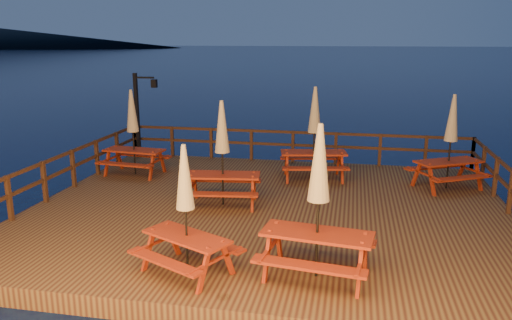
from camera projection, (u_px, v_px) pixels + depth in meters
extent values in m
plane|color=black|center=(269.00, 222.00, 12.81)|extent=(500.00, 500.00, 0.00)
cube|color=#432215|center=(269.00, 215.00, 12.76)|extent=(12.00, 10.00, 0.40)
cylinder|color=#382311|center=(140.00, 175.00, 18.31)|extent=(0.24, 0.24, 1.40)
cylinder|color=#382311|center=(291.00, 183.00, 17.26)|extent=(0.24, 0.24, 1.40)
cylinder|color=#382311|center=(462.00, 193.00, 16.22)|extent=(0.24, 0.24, 1.40)
cube|color=#382311|center=(293.00, 132.00, 17.08)|extent=(11.70, 0.06, 0.09)
cube|color=#382311|center=(293.00, 145.00, 17.19)|extent=(11.70, 0.06, 0.09)
cube|color=#382311|center=(165.00, 141.00, 18.07)|extent=(0.10, 0.10, 1.10)
cube|color=#382311|center=(293.00, 146.00, 17.20)|extent=(0.10, 0.10, 1.10)
cube|color=#382311|center=(435.00, 152.00, 16.33)|extent=(0.10, 0.10, 1.10)
cube|color=#382311|center=(58.00, 157.00, 13.55)|extent=(0.06, 9.70, 0.09)
cube|color=#382311|center=(59.00, 173.00, 13.66)|extent=(0.06, 9.70, 0.09)
cube|color=#382311|center=(59.00, 175.00, 13.67)|extent=(0.10, 0.10, 1.10)
cube|color=#382311|center=(123.00, 145.00, 17.37)|extent=(0.10, 0.10, 1.10)
cube|color=#382311|center=(480.00, 161.00, 15.18)|extent=(0.10, 0.10, 1.10)
cube|color=black|center=(137.00, 116.00, 17.72)|extent=(0.12, 0.12, 3.00)
cube|color=black|center=(144.00, 78.00, 17.33)|extent=(0.70, 0.06, 0.06)
cube|color=black|center=(154.00, 84.00, 17.31)|extent=(0.18, 0.18, 0.28)
sphere|color=#E3AE5B|center=(154.00, 84.00, 17.31)|extent=(0.14, 0.14, 0.14)
cube|color=maroon|center=(187.00, 237.00, 9.05)|extent=(1.80, 1.34, 0.05)
cube|color=maroon|center=(208.00, 241.00, 9.55)|extent=(1.63, 0.98, 0.05)
cube|color=maroon|center=(164.00, 262.00, 8.68)|extent=(1.63, 0.98, 0.05)
cube|color=maroon|center=(173.00, 240.00, 9.79)|extent=(0.09, 0.11, 0.70)
cube|color=maroon|center=(149.00, 250.00, 9.31)|extent=(0.09, 0.11, 0.70)
cube|color=maroon|center=(227.00, 259.00, 8.96)|extent=(0.09, 0.11, 0.70)
cube|color=maroon|center=(204.00, 271.00, 8.48)|extent=(0.09, 0.11, 0.70)
cylinder|color=black|center=(186.00, 212.00, 8.94)|extent=(0.04, 0.04, 2.34)
cone|color=tan|center=(184.00, 177.00, 8.78)|extent=(0.34, 0.34, 1.17)
sphere|color=black|center=(183.00, 147.00, 8.65)|extent=(0.07, 0.07, 0.07)
cube|color=maroon|center=(134.00, 150.00, 15.61)|extent=(1.93, 0.91, 0.05)
cube|color=maroon|center=(145.00, 155.00, 16.26)|extent=(1.88, 0.47, 0.05)
cube|color=maroon|center=(124.00, 165.00, 15.10)|extent=(1.88, 0.47, 0.05)
cube|color=maroon|center=(119.00, 158.00, 16.24)|extent=(0.07, 0.11, 0.78)
cube|color=maroon|center=(107.00, 163.00, 15.60)|extent=(0.07, 0.11, 0.78)
cube|color=maroon|center=(162.00, 161.00, 15.80)|extent=(0.07, 0.11, 0.78)
cube|color=maroon|center=(152.00, 167.00, 15.17)|extent=(0.07, 0.11, 0.78)
cylinder|color=black|center=(133.00, 134.00, 15.48)|extent=(0.05, 0.05, 2.59)
cone|color=tan|center=(132.00, 111.00, 15.31)|extent=(0.37, 0.37, 1.29)
sphere|color=black|center=(131.00, 91.00, 15.16)|extent=(0.07, 0.07, 0.07)
cube|color=maroon|center=(317.00, 234.00, 8.87)|extent=(2.05, 1.02, 0.05)
cube|color=maroon|center=(324.00, 237.00, 9.55)|extent=(1.99, 0.57, 0.05)
cube|color=maroon|center=(308.00, 266.00, 8.35)|extent=(1.99, 0.57, 0.05)
cube|color=maroon|center=(279.00, 242.00, 9.56)|extent=(0.08, 0.12, 0.82)
cube|color=maroon|center=(267.00, 257.00, 8.90)|extent=(0.08, 0.12, 0.82)
cube|color=maroon|center=(365.00, 253.00, 9.04)|extent=(0.08, 0.12, 0.82)
cube|color=maroon|center=(360.00, 270.00, 8.38)|extent=(0.08, 0.12, 0.82)
cylinder|color=black|center=(318.00, 205.00, 8.74)|extent=(0.05, 0.05, 2.73)
cone|color=tan|center=(319.00, 163.00, 8.56)|extent=(0.39, 0.39, 1.36)
sphere|color=black|center=(321.00, 126.00, 8.40)|extent=(0.08, 0.08, 0.08)
cube|color=maroon|center=(449.00, 162.00, 14.16)|extent=(2.00, 1.55, 0.05)
cube|color=maroon|center=(434.00, 167.00, 14.81)|extent=(1.79, 1.17, 0.05)
cube|color=maroon|center=(463.00, 178.00, 13.65)|extent=(1.79, 1.17, 0.05)
cube|color=maroon|center=(417.00, 174.00, 14.33)|extent=(0.11, 0.12, 0.78)
cube|color=maroon|center=(432.00, 180.00, 13.70)|extent=(0.11, 0.12, 0.78)
cube|color=maroon|center=(462.00, 170.00, 14.80)|extent=(0.11, 0.12, 0.78)
cube|color=maroon|center=(478.00, 176.00, 14.16)|extent=(0.11, 0.12, 0.78)
cylinder|color=black|center=(450.00, 144.00, 14.03)|extent=(0.05, 0.05, 2.61)
cone|color=tan|center=(453.00, 118.00, 13.85)|extent=(0.38, 0.38, 1.31)
sphere|color=black|center=(455.00, 96.00, 13.71)|extent=(0.07, 0.07, 0.07)
cube|color=maroon|center=(223.00, 175.00, 12.75)|extent=(1.97, 0.98, 0.05)
cube|color=maroon|center=(226.00, 180.00, 13.44)|extent=(1.91, 0.54, 0.05)
cube|color=maroon|center=(220.00, 194.00, 12.22)|extent=(1.91, 0.54, 0.05)
cube|color=maroon|center=(195.00, 185.00, 13.23)|extent=(0.08, 0.11, 0.79)
cube|color=maroon|center=(190.00, 193.00, 12.56)|extent=(0.08, 0.11, 0.79)
cube|color=maroon|center=(254.00, 186.00, 13.14)|extent=(0.08, 0.11, 0.79)
cube|color=maroon|center=(252.00, 195.00, 12.47)|extent=(0.08, 0.11, 0.79)
cylinder|color=black|center=(222.00, 155.00, 12.63)|extent=(0.05, 0.05, 2.63)
cone|color=tan|center=(222.00, 127.00, 12.45)|extent=(0.38, 0.38, 1.31)
sphere|color=black|center=(221.00, 102.00, 12.31)|extent=(0.07, 0.07, 0.07)
cube|color=maroon|center=(314.00, 153.00, 15.10)|extent=(2.07, 1.12, 0.05)
cube|color=maroon|center=(311.00, 158.00, 15.81)|extent=(1.98, 0.67, 0.05)
cube|color=maroon|center=(316.00, 169.00, 14.54)|extent=(1.98, 0.67, 0.05)
cube|color=maroon|center=(286.00, 163.00, 15.55)|extent=(0.08, 0.12, 0.82)
cube|color=maroon|center=(287.00, 169.00, 14.85)|extent=(0.08, 0.12, 0.82)
cube|color=maroon|center=(338.00, 163.00, 15.54)|extent=(0.08, 0.12, 0.82)
cube|color=maroon|center=(342.00, 169.00, 14.85)|extent=(0.08, 0.12, 0.82)
cylinder|color=black|center=(314.00, 135.00, 14.97)|extent=(0.05, 0.05, 2.73)
cone|color=tan|center=(315.00, 110.00, 14.79)|extent=(0.39, 0.39, 1.36)
sphere|color=black|center=(315.00, 88.00, 14.63)|extent=(0.08, 0.08, 0.08)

